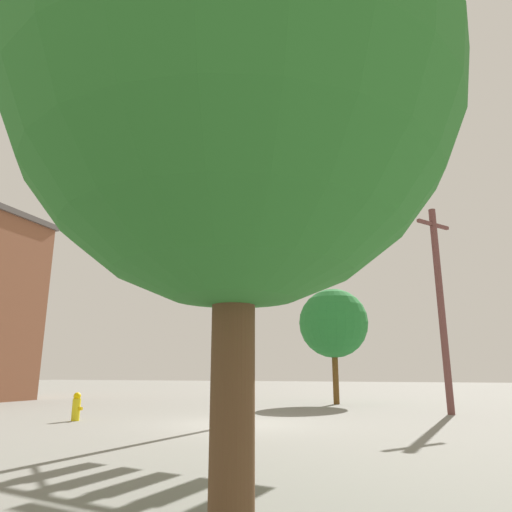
{
  "coord_description": "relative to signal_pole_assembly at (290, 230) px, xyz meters",
  "views": [
    {
      "loc": [
        4.96,
        -12.94,
        1.44
      ],
      "look_at": [
        0.58,
        -0.21,
        4.79
      ],
      "focal_mm": 32.68,
      "sensor_mm": 36.0,
      "label": 1
    }
  ],
  "objects": [
    {
      "name": "signal_pole_assembly",
      "position": [
        0.0,
        0.0,
        0.0
      ],
      "size": [
        4.26,
        1.52,
        7.3
      ],
      "color": "black",
      "rests_on": "ground_plane"
    },
    {
      "name": "fire_hydrant",
      "position": [
        -6.69,
        -0.37,
        -5.05
      ],
      "size": [
        0.33,
        0.24,
        0.83
      ],
      "color": "yellow",
      "rests_on": "ground_plane"
    },
    {
      "name": "tree_mid",
      "position": [
        1.62,
        -8.44,
        -1.12
      ],
      "size": [
        4.64,
        4.64,
        6.67
      ],
      "color": "brown",
      "rests_on": "ground_plane"
    },
    {
      "name": "tree_near",
      "position": [
        -0.46,
        9.61,
        -1.78
      ],
      "size": [
        3.24,
        3.24,
        5.31
      ],
      "color": "brown",
      "rests_on": "ground_plane"
    },
    {
      "name": "utility_pole",
      "position": [
        4.16,
        5.59,
        -1.55
      ],
      "size": [
        1.18,
        1.51,
        7.49
      ],
      "color": "brown",
      "rests_on": "ground_plane"
    },
    {
      "name": "ground_plane",
      "position": [
        -1.69,
        0.35,
        -5.46
      ],
      "size": [
        120.0,
        120.0,
        0.0
      ],
      "primitive_type": "plane",
      "color": "slate"
    }
  ]
}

